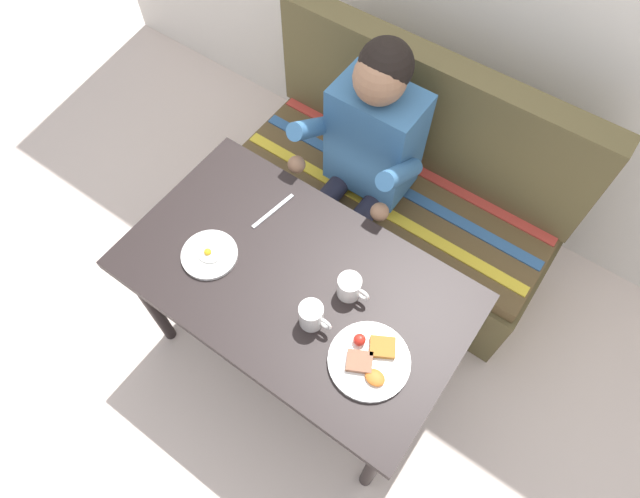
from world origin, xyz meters
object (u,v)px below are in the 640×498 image
object	(u,v)px
couch	(397,197)
plate_eggs	(209,254)
coffee_mug	(312,315)
person	(365,154)
coffee_mug_second	(350,287)
plate_breakfast	(369,360)
table	(295,289)
knife	(273,211)

from	to	relation	value
couch	plate_eggs	bearing A→B (deg)	-108.82
couch	coffee_mug	xyz separation A→B (m)	(0.14, -0.86, 0.45)
couch	coffee_mug	bearing A→B (deg)	-80.66
person	coffee_mug_second	size ratio (longest dim) A/B	10.27
plate_breakfast	coffee_mug_second	xyz separation A→B (m)	(-0.18, 0.16, 0.03)
plate_breakfast	coffee_mug_second	world-z (taller)	coffee_mug_second
person	table	bearing A→B (deg)	-80.40
plate_eggs	table	bearing A→B (deg)	18.76
couch	plate_eggs	xyz separation A→B (m)	(-0.29, -0.86, 0.41)
person	couch	bearing A→B (deg)	60.29
person	coffee_mug	xyz separation A→B (m)	(0.24, -0.68, 0.04)
plate_breakfast	coffee_mug	world-z (taller)	coffee_mug
plate_eggs	coffee_mug_second	world-z (taller)	coffee_mug_second
couch	plate_breakfast	size ratio (longest dim) A/B	5.54
plate_eggs	knife	bearing A→B (deg)	76.70
couch	coffee_mug_second	world-z (taller)	couch
couch	plate_breakfast	world-z (taller)	couch
person	plate_breakfast	distance (m)	0.83
plate_eggs	coffee_mug	size ratio (longest dim) A/B	1.67
plate_breakfast	coffee_mug	distance (m)	0.23
couch	person	xyz separation A→B (m)	(-0.10, -0.17, 0.41)
coffee_mug	table	bearing A→B (deg)	146.63
table	knife	bearing A→B (deg)	142.60
person	coffee_mug	bearing A→B (deg)	-70.57
person	plate_breakfast	world-z (taller)	person
plate_breakfast	plate_eggs	distance (m)	0.66
person	coffee_mug_second	distance (m)	0.60
person	coffee_mug	distance (m)	0.72
table	plate_breakfast	size ratio (longest dim) A/B	4.61
person	knife	xyz separation A→B (m)	(-0.13, -0.41, -0.01)
knife	coffee_mug	bearing A→B (deg)	-26.94
coffee_mug	coffee_mug_second	distance (m)	0.16
plate_eggs	coffee_mug_second	size ratio (longest dim) A/B	1.67
table	couch	distance (m)	0.83
person	plate_eggs	distance (m)	0.72
plate_breakfast	coffee_mug	xyz separation A→B (m)	(-0.22, 0.00, 0.04)
plate_breakfast	plate_eggs	size ratio (longest dim) A/B	1.32
plate_breakfast	person	bearing A→B (deg)	124.06
table	knife	size ratio (longest dim) A/B	6.00
plate_eggs	coffee_mug	xyz separation A→B (m)	(0.44, 0.01, 0.04)
table	plate_breakfast	distance (m)	0.39
coffee_mug_second	knife	size ratio (longest dim) A/B	0.59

